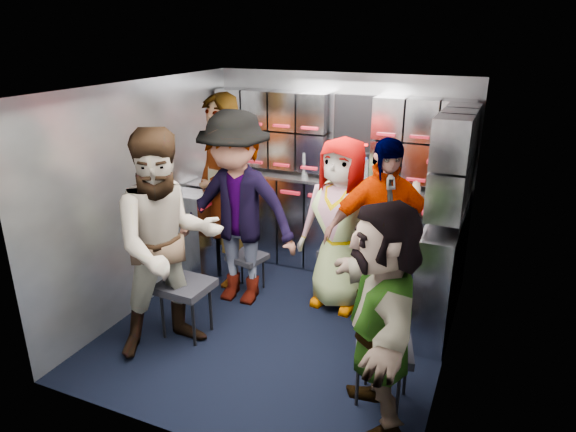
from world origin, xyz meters
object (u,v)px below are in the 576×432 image
at_px(jump_seat_center, 345,255).
at_px(attendant_arc_b, 237,210).
at_px(jump_seat_near_right, 384,352).
at_px(attendant_arc_a, 168,244).
at_px(jump_seat_mid_right, 382,272).
at_px(attendant_arc_d, 380,236).
at_px(attendant_arc_c, 341,225).
at_px(attendant_arc_e, 381,317).
at_px(jump_seat_near_left, 185,289).
at_px(jump_seat_mid_left, 247,259).
at_px(attendant_standing, 222,191).

distance_m(jump_seat_center, attendant_arc_b, 1.15).
relative_size(jump_seat_near_right, attendant_arc_a, 0.25).
distance_m(jump_seat_mid_right, attendant_arc_d, 0.47).
bearing_deg(attendant_arc_b, jump_seat_center, 24.73).
bearing_deg(attendant_arc_b, attendant_arc_c, 15.25).
bearing_deg(attendant_arc_c, attendant_arc_b, -153.62).
height_order(jump_seat_center, attendant_arc_e, attendant_arc_e).
height_order(jump_seat_near_left, jump_seat_mid_right, jump_seat_near_left).
xyz_separation_m(jump_seat_mid_right, attendant_arc_b, (-1.34, -0.29, 0.51)).
distance_m(jump_seat_mid_left, attendant_arc_c, 1.04).
distance_m(jump_seat_near_left, jump_seat_center, 1.59).
distance_m(attendant_standing, attendant_arc_b, 0.47).
height_order(jump_seat_near_left, attendant_arc_b, attendant_arc_b).
height_order(jump_seat_near_left, attendant_arc_d, attendant_arc_d).
height_order(attendant_arc_b, attendant_arc_e, attendant_arc_b).
xyz_separation_m(jump_seat_center, jump_seat_near_right, (0.72, -1.38, -0.03)).
height_order(jump_seat_near_right, attendant_arc_c, attendant_arc_c).
bearing_deg(jump_seat_mid_left, attendant_arc_e, -37.46).
distance_m(attendant_arc_b, attendant_arc_d, 1.35).
height_order(jump_seat_near_right, attendant_arc_d, attendant_arc_d).
bearing_deg(jump_seat_mid_left, attendant_arc_d, -3.06).
height_order(attendant_arc_c, attendant_arc_e, attendant_arc_c).
relative_size(jump_seat_mid_left, attendant_standing, 0.20).
distance_m(jump_seat_center, attendant_arc_c, 0.42).
bearing_deg(attendant_standing, attendant_arc_b, -11.44).
bearing_deg(attendant_arc_e, jump_seat_mid_right, 167.75).
distance_m(jump_seat_near_left, jump_seat_mid_right, 1.78).
relative_size(jump_seat_mid_left, attendant_arc_c, 0.24).
distance_m(jump_seat_center, attendant_arc_e, 1.75).
height_order(jump_seat_center, attendant_arc_a, attendant_arc_a).
distance_m(jump_seat_mid_left, attendant_standing, 0.73).
relative_size(jump_seat_mid_left, jump_seat_center, 0.81).
distance_m(jump_seat_mid_right, attendant_standing, 1.77).
xyz_separation_m(jump_seat_mid_right, jump_seat_near_right, (0.30, -1.19, -0.02)).
bearing_deg(jump_seat_mid_left, jump_seat_near_left, -96.96).
bearing_deg(jump_seat_near_left, attendant_standing, 102.48).
xyz_separation_m(attendant_standing, attendant_arc_c, (1.27, -0.02, -0.16)).
relative_size(attendant_standing, attendant_arc_b, 1.05).
bearing_deg(attendant_arc_a, attendant_arc_b, 33.29).
bearing_deg(attendant_standing, jump_seat_near_right, -0.31).
bearing_deg(jump_seat_near_right, attendant_arc_d, 106.69).
relative_size(attendant_arc_c, attendant_arc_e, 1.04).
xyz_separation_m(attendant_standing, attendant_arc_e, (1.99, -1.39, -0.19)).
bearing_deg(jump_seat_near_right, jump_seat_mid_right, 104.27).
relative_size(jump_seat_near_left, attendant_standing, 0.26).
xyz_separation_m(attendant_arc_a, attendant_arc_c, (1.03, 1.21, -0.11)).
bearing_deg(jump_seat_near_right, attendant_arc_b, 151.32).
height_order(jump_seat_near_left, jump_seat_mid_left, jump_seat_near_left).
xyz_separation_m(attendant_arc_b, attendant_arc_e, (1.64, -1.08, -0.14)).
bearing_deg(attendant_arc_c, attendant_arc_d, -16.17).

